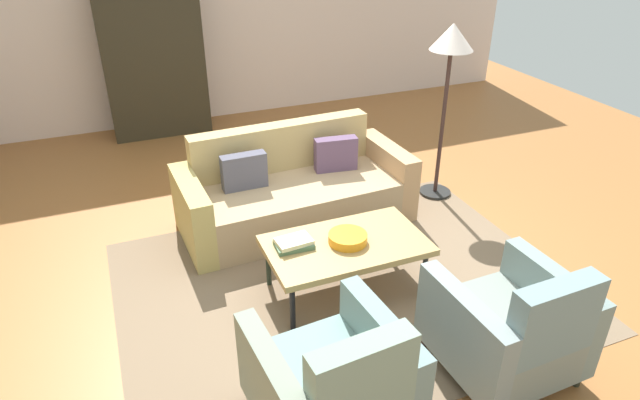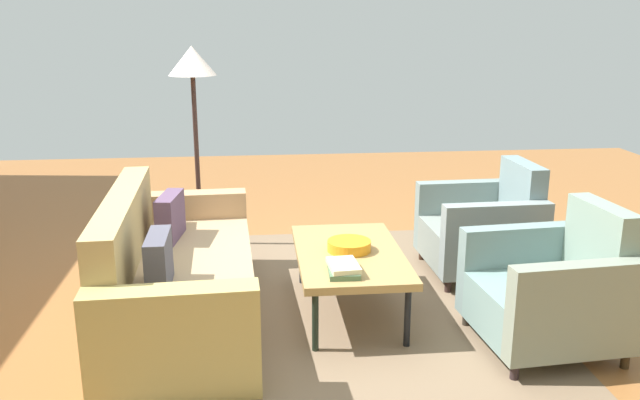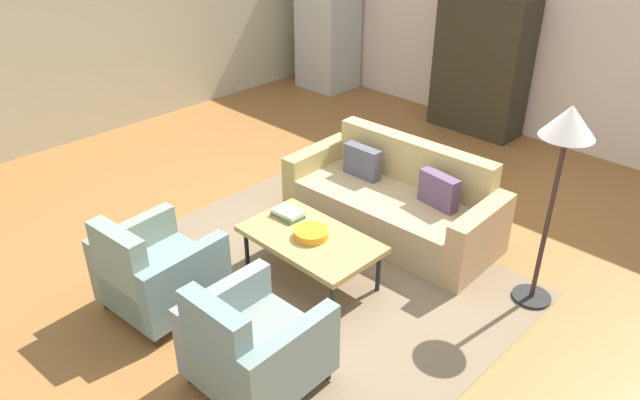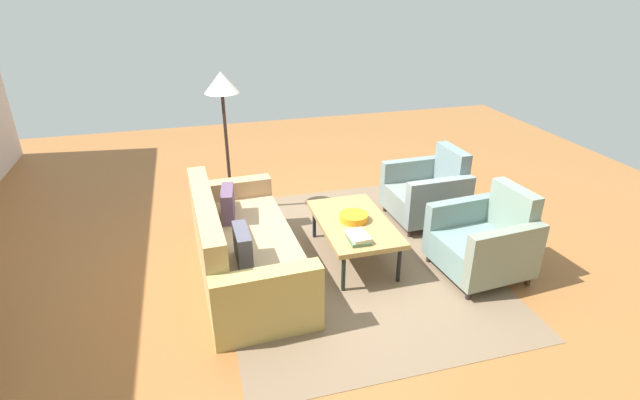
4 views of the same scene
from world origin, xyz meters
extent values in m
plane|color=#9D6232|center=(0.00, 0.00, 0.00)|extent=(10.70, 10.70, 0.00)
cube|color=beige|center=(0.00, 4.00, 1.40)|extent=(8.92, 0.12, 2.80)
cube|color=beige|center=(-4.46, 0.00, 1.40)|extent=(0.12, 7.99, 2.80)
cube|color=#7B644D|center=(-0.07, -0.27, 0.00)|extent=(3.40, 2.60, 0.01)
cube|color=tan|center=(-0.07, 0.78, 0.21)|extent=(1.78, 0.97, 0.42)
cube|color=tan|center=(-0.08, 1.14, 0.43)|extent=(1.75, 0.25, 0.86)
cube|color=tan|center=(0.89, 0.82, 0.31)|extent=(0.22, 0.91, 0.62)
cube|color=tan|center=(-1.03, 0.74, 0.31)|extent=(0.22, 0.91, 0.62)
cube|color=#5E4664|center=(0.38, 0.90, 0.58)|extent=(0.41, 0.17, 0.32)
cube|color=#51505F|center=(-0.52, 0.86, 0.58)|extent=(0.40, 0.13, 0.32)
cylinder|color=black|center=(-0.60, -0.04, 0.19)|extent=(0.04, 0.04, 0.39)
cylinder|color=black|center=(0.46, -0.04, 0.19)|extent=(0.04, 0.04, 0.39)
cylinder|color=black|center=(-0.60, -0.60, 0.19)|extent=(0.04, 0.04, 0.39)
cylinder|color=black|center=(0.46, -0.60, 0.19)|extent=(0.04, 0.04, 0.39)
cube|color=#A9864E|center=(-0.07, -0.32, 0.41)|extent=(1.20, 0.70, 0.05)
cylinder|color=#2C2022|center=(-1.03, -1.11, 0.05)|extent=(0.05, 0.05, 0.10)
cylinder|color=#302A21|center=(-0.36, -1.05, 0.05)|extent=(0.05, 0.05, 0.10)
cylinder|color=#3A2C19|center=(-0.98, -1.78, 0.05)|extent=(0.05, 0.05, 0.10)
cylinder|color=#2E2D1E|center=(-0.30, -1.73, 0.05)|extent=(0.05, 0.05, 0.10)
cube|color=gray|center=(-0.67, -1.42, 0.25)|extent=(0.62, 0.84, 0.30)
cube|color=gray|center=(-0.64, -1.75, 0.49)|extent=(0.57, 0.18, 0.78)
cube|color=gray|center=(-1.01, -1.45, 0.38)|extent=(0.18, 0.81, 0.56)
cube|color=gray|center=(-0.33, -1.39, 0.38)|extent=(0.18, 0.81, 0.56)
cylinder|color=#2F201E|center=(0.18, -1.09, 0.05)|extent=(0.05, 0.05, 0.10)
cylinder|color=#321F14|center=(0.86, -1.07, 0.05)|extent=(0.05, 0.05, 0.10)
cylinder|color=#382516|center=(0.20, -1.77, 0.05)|extent=(0.05, 0.05, 0.10)
cube|color=gray|center=(0.53, -1.42, 0.25)|extent=(0.58, 0.82, 0.30)
cube|color=gray|center=(0.54, -1.75, 0.49)|extent=(0.56, 0.16, 0.78)
cube|color=gray|center=(0.19, -1.43, 0.38)|extent=(0.14, 0.80, 0.56)
cube|color=gray|center=(0.87, -1.41, 0.38)|extent=(0.14, 0.80, 0.56)
cylinder|color=orange|center=(-0.06, -0.32, 0.47)|extent=(0.29, 0.29, 0.07)
cube|color=#4D6E4E|center=(-0.45, -0.23, 0.45)|extent=(0.28, 0.20, 0.03)
cube|color=beige|center=(-0.45, -0.23, 0.48)|extent=(0.27, 0.19, 0.03)
cube|color=#2E291C|center=(-0.90, 3.65, 0.90)|extent=(1.20, 0.50, 1.80)
cube|color=black|center=(-1.20, 3.90, 0.90)|extent=(0.56, 0.01, 1.51)
cube|color=#351E16|center=(-0.60, 3.90, 0.90)|extent=(0.56, 0.01, 1.51)
cube|color=#B7BABF|center=(-3.59, 3.55, 0.93)|extent=(0.80, 0.70, 1.85)
cylinder|color=#99999E|center=(-3.54, 3.92, 1.02)|extent=(0.02, 0.02, 0.70)
cylinder|color=black|center=(1.46, 0.79, 0.01)|extent=(0.32, 0.32, 0.03)
cylinder|color=#332320|center=(1.46, 0.79, 0.76)|extent=(0.04, 0.04, 1.45)
cone|color=silver|center=(1.46, 0.79, 1.60)|extent=(0.40, 0.40, 0.24)
camera|label=1|loc=(-1.55, -3.44, 2.69)|focal=30.90mm
camera|label=2|loc=(-4.16, 0.30, 1.93)|focal=36.88mm
camera|label=3|loc=(3.01, -3.32, 3.22)|focal=33.76mm
camera|label=4|loc=(-4.16, 1.17, 2.71)|focal=26.97mm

